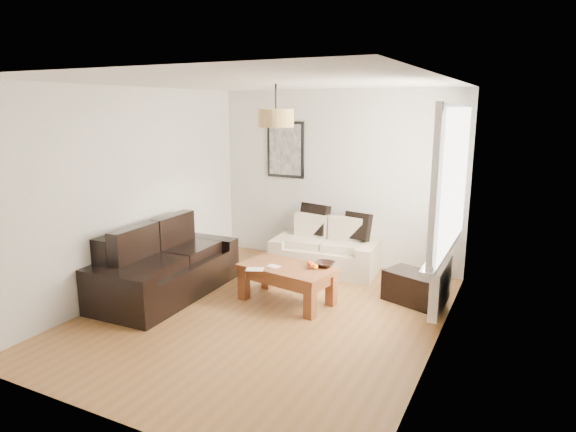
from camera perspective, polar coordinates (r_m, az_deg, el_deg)
The scene contains 21 objects.
floor at distance 5.84m, azimuth -2.68°, elevation -11.28°, with size 4.50×4.50×0.00m, color brown.
ceiling at distance 5.35m, azimuth -2.97°, elevation 15.14°, with size 3.80×4.50×0.00m, color white, non-canonical shape.
wall_back at distance 7.46m, azimuth 5.68°, elevation 4.34°, with size 3.80×0.04×2.60m, color silver, non-canonical shape.
wall_front at distance 3.71m, azimuth -20.13°, elevation -4.80°, with size 3.80×0.04×2.60m, color silver, non-canonical shape.
wall_left at distance 6.57m, azimuth -17.44°, elevation 2.72°, with size 0.04×4.50×2.60m, color silver, non-canonical shape.
wall_right at distance 4.83m, azimuth 17.27°, elevation -0.68°, with size 0.04×4.50×2.60m, color silver, non-canonical shape.
window_bay at distance 5.56m, azimuth 18.44°, elevation 4.08°, with size 0.14×1.90×1.60m, color white, non-canonical shape.
radiator at distance 5.86m, azimuth 17.22°, elevation -7.77°, with size 0.10×0.90×0.52m, color white.
poster at distance 7.73m, azimuth -0.28°, elevation 7.67°, with size 0.62×0.04×0.87m, color black, non-canonical shape.
pendant_shade at distance 5.61m, azimuth -1.40°, elevation 11.25°, with size 0.40×0.40×0.20m, color tan.
loveseat_cream at distance 7.22m, azimuth 4.36°, elevation -3.48°, with size 1.48×0.81×0.74m, color beige, non-canonical shape.
sofa_leather at distance 6.47m, azimuth -13.86°, elevation -5.18°, with size 1.98×0.96×0.85m, color black, non-canonical shape.
coffee_table at distance 6.09m, azimuth -0.12°, elevation -7.88°, with size 1.13×0.61×0.46m, color brown, non-canonical shape.
ottoman at distance 6.30m, azimuth 14.30°, elevation -7.97°, with size 0.67×0.43×0.38m, color black.
cushion_left at distance 7.39m, azimuth 3.03°, elevation -0.36°, with size 0.46×0.14×0.46m, color black.
cushion_right at distance 7.16m, azimuth 8.01°, elevation -1.15°, with size 0.39×0.12×0.39m, color black.
fruit_bowl at distance 6.01m, azimuth 4.27°, elevation -5.58°, with size 0.24×0.24×0.06m, color black.
orange_a at distance 5.93m, azimuth 2.78°, elevation -5.72°, with size 0.08×0.08×0.08m, color #EC4913.
orange_b at distance 5.89m, azimuth 3.19°, elevation -5.84°, with size 0.06×0.06×0.06m, color orange.
orange_c at distance 6.02m, azimuth 2.47°, elevation -5.43°, with size 0.06×0.06×0.06m, color #FF4F15.
papers at distance 5.91m, azimuth -3.85°, elevation -6.15°, with size 0.21×0.15×0.01m, color white.
Camera 1 is at (2.62, -4.65, 2.36)m, focal length 30.81 mm.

